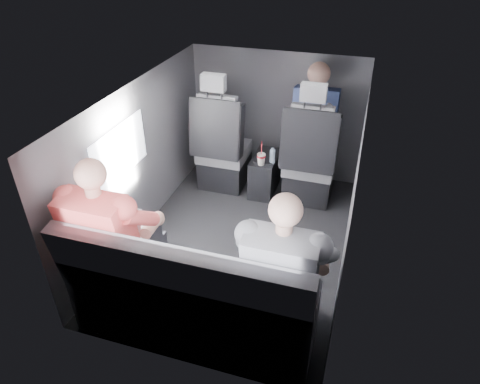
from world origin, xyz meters
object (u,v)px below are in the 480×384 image
(center_console, at_px, (265,174))
(passenger_front_right, at_px, (314,120))
(rear_bench, at_px, (193,301))
(front_seat_right, at_px, (309,165))
(passenger_rear_right, at_px, (284,272))
(water_bottle, at_px, (272,156))
(soda_cup, at_px, (261,159))
(laptop_black, at_px, (290,255))
(front_seat_left, at_px, (222,152))
(laptop_white, at_px, (127,223))
(passenger_rear_left, at_px, (114,236))

(center_console, xyz_separation_m, passenger_front_right, (0.43, 0.22, 0.56))
(rear_bench, bearing_deg, front_seat_right, 76.69)
(front_seat_right, xyz_separation_m, passenger_rear_right, (0.12, -1.81, 0.24))
(water_bottle, distance_m, passenger_rear_right, 1.81)
(rear_bench, height_order, soda_cup, rear_bench)
(laptop_black, distance_m, passenger_rear_right, 0.17)
(soda_cup, height_order, water_bottle, soda_cup)
(front_seat_left, xyz_separation_m, laptop_black, (1.03, -1.64, 0.23))
(soda_cup, relative_size, laptop_white, 0.69)
(center_console, distance_m, soda_cup, 0.32)
(laptop_white, bearing_deg, passenger_rear_right, -7.91)
(passenger_rear_right, relative_size, passenger_front_right, 1.39)
(front_seat_left, height_order, passenger_front_right, passenger_front_right)
(center_console, bearing_deg, laptop_black, -71.10)
(front_seat_right, relative_size, passenger_front_right, 1.40)
(laptop_white, height_order, laptop_black, laptop_white)
(front_seat_left, xyz_separation_m, water_bottle, (0.54, -0.07, 0.07))
(soda_cup, height_order, laptop_black, laptop_black)
(laptop_white, distance_m, passenger_front_right, 2.16)
(rear_bench, distance_m, laptop_black, 0.71)
(center_console, xyz_separation_m, passenger_rear_right, (0.57, -1.85, 0.44))
(center_console, height_order, water_bottle, water_bottle)
(passenger_front_right, bearing_deg, laptop_white, -117.74)
(center_console, height_order, laptop_white, laptop_white)
(front_seat_left, distance_m, center_console, 0.49)
(laptop_white, bearing_deg, passenger_rear_left, -91.84)
(front_seat_left, distance_m, passenger_rear_right, 2.09)
(center_console, bearing_deg, passenger_front_right, 26.97)
(laptop_black, bearing_deg, passenger_front_right, 94.43)
(front_seat_right, distance_m, rear_bench, 1.96)
(center_console, height_order, passenger_rear_left, passenger_rear_left)
(center_console, height_order, rear_bench, rear_bench)
(front_seat_right, height_order, center_console, front_seat_right)
(front_seat_left, xyz_separation_m, center_console, (0.45, 0.04, -0.20))
(soda_cup, bearing_deg, front_seat_left, 163.39)
(front_seat_right, xyz_separation_m, center_console, (-0.45, 0.04, -0.20))
(front_seat_left, distance_m, front_seat_right, 0.90)
(laptop_white, relative_size, passenger_rear_right, 0.29)
(laptop_white, xyz_separation_m, passenger_front_right, (1.00, 1.91, 0.12))
(center_console, height_order, passenger_rear_right, passenger_rear_right)
(passenger_front_right, bearing_deg, soda_cup, -137.48)
(front_seat_left, distance_m, passenger_rear_left, 1.83)
(laptop_white, distance_m, passenger_rear_right, 1.16)
(front_seat_right, bearing_deg, front_seat_left, 180.00)
(center_console, bearing_deg, water_bottle, -48.11)
(water_bottle, bearing_deg, front_seat_left, 173.12)
(front_seat_right, bearing_deg, rear_bench, -103.31)
(rear_bench, xyz_separation_m, passenger_rear_right, (0.57, 0.09, 0.33))
(laptop_white, height_order, passenger_rear_left, passenger_rear_left)
(passenger_rear_left, bearing_deg, soda_cup, 70.89)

